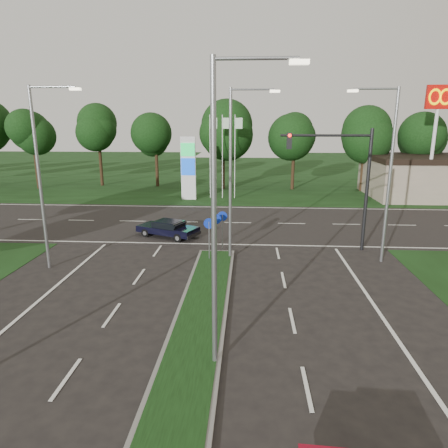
{
  "coord_description": "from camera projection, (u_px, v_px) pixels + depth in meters",
  "views": [
    {
      "loc": [
        1.76,
        -4.92,
        7.33
      ],
      "look_at": [
        0.53,
        15.04,
        2.2
      ],
      "focal_mm": 32.0,
      "sensor_mm": 36.0,
      "label": 1
    }
  ],
  "objects": [
    {
      "name": "verge_far",
      "position": [
        237.0,
        172.0,
        59.85
      ],
      "size": [
        160.0,
        50.0,
        0.02
      ],
      "primitive_type": "cube",
      "color": "black",
      "rests_on": "ground"
    },
    {
      "name": "cross_road",
      "position": [
        224.0,
        223.0,
        29.88
      ],
      "size": [
        160.0,
        12.0,
        0.02
      ],
      "primitive_type": "cube",
      "color": "black",
      "rests_on": "ground"
    },
    {
      "name": "median_kerb",
      "position": [
        178.0,
        406.0,
        10.53
      ],
      "size": [
        2.0,
        26.0,
        0.12
      ],
      "primitive_type": "cube",
      "color": "slate",
      "rests_on": "ground"
    },
    {
      "name": "streetlight_median_near",
      "position": [
        221.0,
        205.0,
        11.16
      ],
      "size": [
        2.53,
        0.22,
        9.0
      ],
      "color": "gray",
      "rests_on": "ground"
    },
    {
      "name": "streetlight_median_far",
      "position": [
        234.0,
        166.0,
        20.83
      ],
      "size": [
        2.53,
        0.22,
        9.0
      ],
      "color": "gray",
      "rests_on": "ground"
    },
    {
      "name": "streetlight_left_far",
      "position": [
        42.0,
        169.0,
        19.45
      ],
      "size": [
        2.53,
        0.22,
        9.0
      ],
      "color": "gray",
      "rests_on": "ground"
    },
    {
      "name": "streetlight_right_far",
      "position": [
        387.0,
        167.0,
        20.36
      ],
      "size": [
        2.53,
        0.22,
        9.0
      ],
      "rotation": [
        0.0,
        0.0,
        3.14
      ],
      "color": "gray",
      "rests_on": "ground"
    },
    {
      "name": "traffic_signal",
      "position": [
        345.0,
        171.0,
        22.49
      ],
      "size": [
        5.1,
        0.42,
        7.0
      ],
      "color": "black",
      "rests_on": "ground"
    },
    {
      "name": "median_signs",
      "position": [
        216.0,
        226.0,
        22.11
      ],
      "size": [
        1.16,
        1.76,
        2.38
      ],
      "color": "gray",
      "rests_on": "ground"
    },
    {
      "name": "gas_pylon",
      "position": [
        191.0,
        167.0,
        38.06
      ],
      "size": [
        5.8,
        1.26,
        8.0
      ],
      "color": "silver",
      "rests_on": "ground"
    },
    {
      "name": "mcdonalds_sign",
      "position": [
        437.0,
        114.0,
        34.53
      ],
      "size": [
        2.2,
        0.47,
        10.4
      ],
      "color": "silver",
      "rests_on": "ground"
    },
    {
      "name": "treeline_far",
      "position": [
        234.0,
        127.0,
        43.58
      ],
      "size": [
        6.0,
        6.0,
        9.9
      ],
      "color": "black",
      "rests_on": "ground"
    },
    {
      "name": "navy_sedan",
      "position": [
        168.0,
        228.0,
        26.07
      ],
      "size": [
        4.29,
        3.09,
        1.09
      ],
      "rotation": [
        0.0,
        0.0,
        1.15
      ],
      "color": "black",
      "rests_on": "ground"
    }
  ]
}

